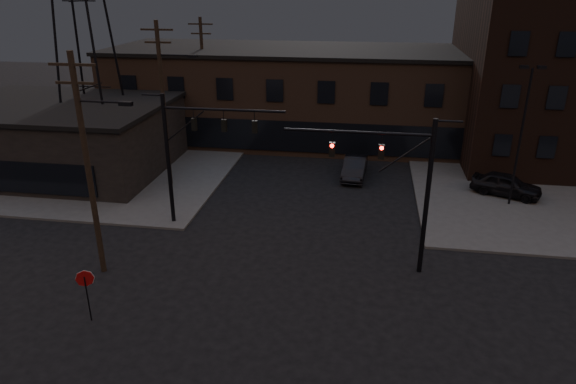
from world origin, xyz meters
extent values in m
plane|color=black|center=(0.00, 0.00, 0.00)|extent=(140.00, 140.00, 0.00)
cube|color=#474744|center=(-22.00, 22.00, 0.07)|extent=(30.00, 30.00, 0.15)
cube|color=brown|center=(0.00, 28.00, 4.00)|extent=(40.00, 12.00, 8.00)
cube|color=black|center=(-20.00, 16.00, 2.50)|extent=(16.00, 12.00, 5.00)
cylinder|color=black|center=(6.50, 4.50, 4.00)|extent=(0.24, 0.24, 8.00)
cylinder|color=black|center=(3.00, 4.50, 7.20)|extent=(7.00, 0.14, 0.14)
cube|color=#FF140C|center=(4.17, 4.50, 6.30)|extent=(0.28, 0.22, 0.70)
cube|color=#FF140C|center=(1.83, 4.50, 6.30)|extent=(0.28, 0.22, 0.70)
cylinder|color=black|center=(-8.00, 8.00, 4.00)|extent=(0.24, 0.24, 8.00)
cylinder|color=black|center=(-4.50, 8.00, 7.20)|extent=(7.00, 0.14, 0.14)
cube|color=black|center=(-6.25, 8.00, 6.30)|extent=(0.28, 0.22, 0.70)
cube|color=black|center=(-4.50, 8.00, 6.30)|extent=(0.28, 0.22, 0.70)
cube|color=black|center=(-2.75, 8.00, 6.30)|extent=(0.28, 0.22, 0.70)
cylinder|color=black|center=(-8.00, -2.00, 1.10)|extent=(0.06, 0.06, 2.20)
cylinder|color=maroon|center=(-8.00, -1.98, 2.10)|extent=(0.72, 0.33, 0.76)
cylinder|color=black|center=(-9.50, 2.00, 5.50)|extent=(0.28, 0.28, 11.00)
cube|color=black|center=(-9.50, 2.00, 10.40)|extent=(2.20, 0.12, 0.12)
cube|color=black|center=(-9.50, 2.00, 9.60)|extent=(1.80, 0.12, 0.12)
cube|color=black|center=(-7.20, 2.00, 8.75)|extent=(0.60, 0.25, 0.18)
cylinder|color=black|center=(-10.50, 14.00, 5.75)|extent=(0.28, 0.28, 11.50)
cube|color=black|center=(-10.50, 14.00, 10.90)|extent=(2.20, 0.12, 0.12)
cube|color=black|center=(-10.50, 14.00, 10.10)|extent=(1.80, 0.12, 0.12)
cube|color=black|center=(-8.20, 14.00, 9.25)|extent=(0.60, 0.25, 0.18)
cylinder|color=black|center=(-11.50, 26.00, 5.50)|extent=(0.28, 0.28, 11.00)
cube|color=black|center=(-11.50, 26.00, 10.40)|extent=(2.20, 0.12, 0.12)
cube|color=black|center=(-11.50, 26.00, 9.60)|extent=(1.80, 0.12, 0.12)
cylinder|color=black|center=(13.00, 14.00, 4.50)|extent=(0.14, 0.14, 9.00)
cube|color=black|center=(12.50, 14.00, 9.05)|extent=(0.50, 0.28, 0.18)
cube|color=black|center=(13.50, 14.00, 9.05)|extent=(0.50, 0.28, 0.18)
imported|color=black|center=(13.07, 15.55, 0.93)|extent=(4.92, 3.49, 1.56)
imported|color=silver|center=(14.96, 22.97, 0.79)|extent=(4.75, 3.62, 1.28)
imported|color=black|center=(2.66, 17.82, 0.76)|extent=(1.91, 4.73, 1.53)
camera|label=1|loc=(3.47, -19.09, 13.70)|focal=32.00mm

